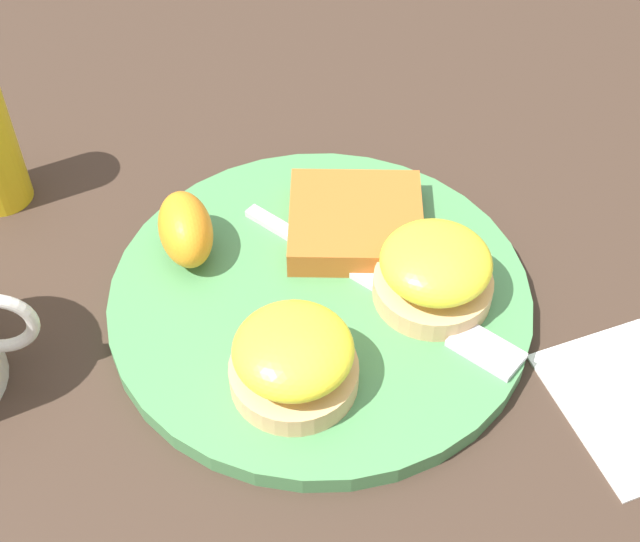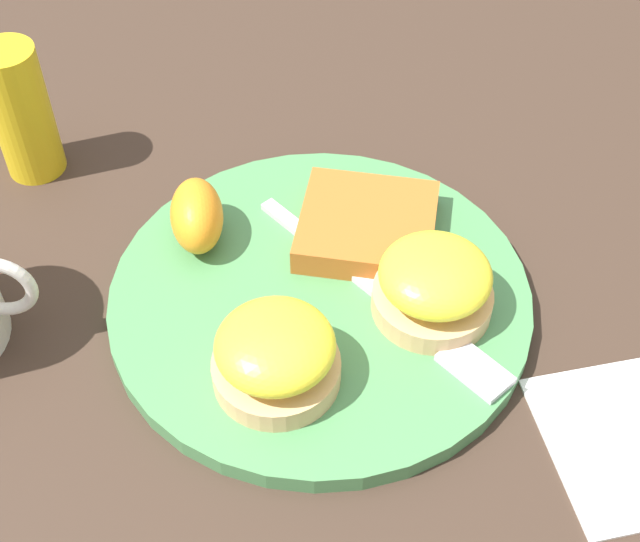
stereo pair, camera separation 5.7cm
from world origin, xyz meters
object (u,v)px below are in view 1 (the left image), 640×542
(orange_wedge, at_px, (186,229))
(hashbrown_patty, at_px, (356,222))
(sandwich_benedict_left, at_px, (293,359))
(fork, at_px, (392,294))
(sandwich_benedict_right, at_px, (435,272))

(orange_wedge, bearing_deg, hashbrown_patty, 2.22)
(sandwich_benedict_left, distance_m, orange_wedge, 0.13)
(sandwich_benedict_left, height_order, orange_wedge, sandwich_benedict_left)
(hashbrown_patty, xyz_separation_m, orange_wedge, (-0.12, -0.00, 0.01))
(sandwich_benedict_left, bearing_deg, hashbrown_patty, 65.24)
(orange_wedge, distance_m, fork, 0.14)
(sandwich_benedict_left, bearing_deg, orange_wedge, 117.26)
(orange_wedge, bearing_deg, fork, -23.71)
(orange_wedge, relative_size, fork, 0.35)
(sandwich_benedict_right, distance_m, orange_wedge, 0.17)
(sandwich_benedict_right, relative_size, fork, 0.46)
(orange_wedge, bearing_deg, sandwich_benedict_right, -20.77)
(sandwich_benedict_right, relative_size, hashbrown_patty, 0.85)
(hashbrown_patty, height_order, orange_wedge, orange_wedge)
(hashbrown_patty, bearing_deg, sandwich_benedict_left, -114.76)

